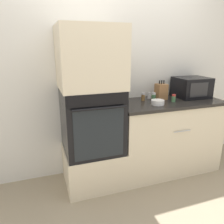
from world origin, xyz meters
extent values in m
plane|color=gray|center=(0.00, 0.00, 0.00)|extent=(12.00, 12.00, 0.00)
cube|color=silver|center=(0.00, 0.63, 1.25)|extent=(8.00, 0.05, 2.50)
cube|color=beige|center=(-0.32, 0.30, 0.22)|extent=(0.65, 0.60, 0.43)
cube|color=black|center=(-0.32, 0.30, 0.79)|extent=(0.62, 0.59, 0.71)
cube|color=black|center=(-0.32, 0.00, 1.08)|extent=(0.60, 0.01, 0.12)
cube|color=#33E54C|center=(-0.32, 0.00, 1.08)|extent=(0.09, 0.00, 0.03)
cube|color=black|center=(-0.32, 0.00, 0.73)|extent=(0.51, 0.01, 0.53)
cylinder|color=black|center=(-0.32, -0.03, 1.00)|extent=(0.53, 0.02, 0.02)
cube|color=beige|center=(-0.32, 0.30, 1.45)|extent=(0.65, 0.60, 0.63)
cube|color=beige|center=(0.65, 0.30, 0.45)|extent=(1.30, 0.60, 0.89)
cube|color=black|center=(0.65, 0.30, 0.91)|extent=(1.32, 0.63, 0.03)
cylinder|color=#B7B7BC|center=(0.65, -0.01, 0.64)|extent=(0.22, 0.01, 0.01)
cube|color=black|center=(1.04, 0.39, 1.05)|extent=(0.42, 0.35, 0.26)
cube|color=#28282B|center=(1.01, 0.21, 1.05)|extent=(0.26, 0.01, 0.17)
cube|color=olive|center=(0.61, 0.41, 1.02)|extent=(0.12, 0.13, 0.19)
cylinder|color=black|center=(0.57, 0.41, 1.14)|extent=(0.02, 0.02, 0.04)
cylinder|color=black|center=(0.61, 0.41, 1.14)|extent=(0.02, 0.02, 0.04)
cylinder|color=black|center=(0.64, 0.41, 1.14)|extent=(0.02, 0.02, 0.04)
cylinder|color=white|center=(0.43, 0.18, 0.95)|extent=(0.15, 0.15, 0.05)
cylinder|color=brown|center=(0.35, 0.41, 0.96)|extent=(0.04, 0.04, 0.08)
cylinder|color=#B7B7BC|center=(0.35, 0.41, 1.01)|extent=(0.04, 0.04, 0.02)
cylinder|color=#427047|center=(0.67, 0.24, 0.96)|extent=(0.05, 0.05, 0.07)
cylinder|color=red|center=(0.67, 0.24, 1.01)|extent=(0.04, 0.04, 0.02)
cylinder|color=#427047|center=(0.47, 0.35, 0.97)|extent=(0.05, 0.05, 0.08)
cylinder|color=#B7B7BC|center=(0.47, 0.35, 1.02)|extent=(0.05, 0.05, 0.02)
cylinder|color=silver|center=(0.49, 0.49, 0.96)|extent=(0.05, 0.05, 0.06)
cylinder|color=#B7B7BC|center=(0.49, 0.49, 0.99)|extent=(0.05, 0.05, 0.02)
camera|label=1|loc=(-0.86, -1.93, 1.56)|focal=35.00mm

